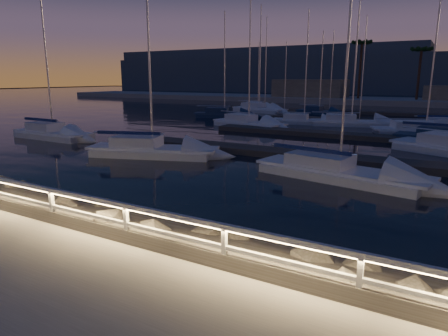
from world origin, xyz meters
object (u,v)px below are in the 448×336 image
at_px(sailboat_g, 349,122).
at_px(sailboat_j, 302,120).
at_px(sailboat_e, 223,114).
at_px(guard_rail, 97,207).
at_px(sailboat_l, 423,130).
at_px(sailboat_f, 247,123).
at_px(sailboat_m, 257,106).
at_px(sailboat_i, 318,111).
at_px(sailboat_a, 52,133).
at_px(sailboat_d, 335,170).
at_px(sailboat_n, 258,109).
at_px(sailboat_b, 149,149).

distance_m(sailboat_g, sailboat_j, 4.81).
relative_size(sailboat_e, sailboat_g, 0.90).
xyz_separation_m(guard_rail, sailboat_g, (-1.05, 34.82, -0.94)).
xyz_separation_m(sailboat_g, sailboat_l, (7.11, -3.51, 0.00)).
xyz_separation_m(sailboat_f, sailboat_m, (-9.89, 23.34, -0.05)).
relative_size(sailboat_e, sailboat_i, 1.16).
distance_m(guard_rail, sailboat_a, 24.40).
distance_m(sailboat_d, sailboat_g, 23.22).
bearing_deg(sailboat_g, sailboat_f, -159.39).
bearing_deg(guard_rail, sailboat_l, 79.05).
bearing_deg(sailboat_l, sailboat_n, 125.82).
xyz_separation_m(sailboat_a, sailboat_j, (14.36, 20.23, -0.06)).
height_order(sailboat_a, sailboat_b, sailboat_b).
bearing_deg(sailboat_a, sailboat_b, -7.87).
bearing_deg(sailboat_l, guard_rail, -123.02).
bearing_deg(guard_rail, sailboat_b, 124.77).
xyz_separation_m(sailboat_b, sailboat_n, (-8.13, 33.49, 0.02)).
distance_m(guard_rail, sailboat_e, 39.57).
distance_m(sailboat_e, sailboat_f, 10.07).
height_order(sailboat_f, sailboat_m, sailboat_f).
xyz_separation_m(sailboat_a, sailboat_i, (12.28, 32.74, -0.05)).
bearing_deg(sailboat_i, sailboat_l, -38.15).
xyz_separation_m(sailboat_a, sailboat_b, (11.87, -1.81, -0.01)).
xyz_separation_m(sailboat_g, sailboat_i, (-6.82, 11.66, -0.03)).
bearing_deg(sailboat_b, sailboat_m, 86.81).
relative_size(sailboat_g, sailboat_l, 0.93).
relative_size(guard_rail, sailboat_g, 3.13).
bearing_deg(sailboat_d, sailboat_j, 123.25).
height_order(sailboat_b, sailboat_i, sailboat_b).
relative_size(guard_rail, sailboat_i, 4.04).
relative_size(sailboat_d, sailboat_m, 1.37).
bearing_deg(sailboat_j, sailboat_d, -76.00).
bearing_deg(guard_rail, sailboat_f, 108.75).
relative_size(sailboat_i, sailboat_l, 0.72).
xyz_separation_m(sailboat_a, sailboat_m, (0.54, 38.22, -0.07)).
bearing_deg(sailboat_n, sailboat_l, -16.24).
xyz_separation_m(sailboat_i, sailboat_n, (-8.54, -1.06, 0.06)).
height_order(sailboat_e, sailboat_i, sailboat_e).
height_order(guard_rail, sailboat_d, sailboat_d).
height_order(sailboat_a, sailboat_d, sailboat_d).
height_order(sailboat_j, sailboat_n, sailboat_n).
height_order(guard_rail, sailboat_b, sailboat_b).
bearing_deg(sailboat_d, sailboat_n, 131.14).
xyz_separation_m(sailboat_f, sailboat_n, (-6.69, 16.80, 0.02)).
bearing_deg(sailboat_m, sailboat_b, -62.42).
height_order(guard_rail, sailboat_n, sailboat_n).
bearing_deg(sailboat_g, sailboat_m, 122.30).
distance_m(sailboat_f, sailboat_g, 10.66).
bearing_deg(sailboat_e, sailboat_g, -23.85).
bearing_deg(sailboat_j, sailboat_b, -105.39).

